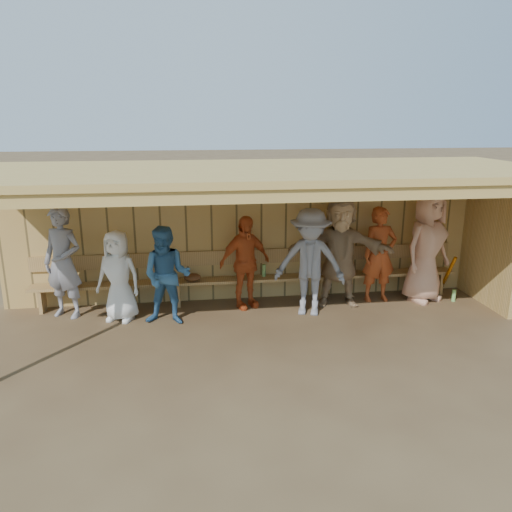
{
  "coord_description": "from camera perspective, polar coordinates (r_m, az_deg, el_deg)",
  "views": [
    {
      "loc": [
        -1.07,
        -7.38,
        3.22
      ],
      "look_at": [
        0.0,
        0.35,
        1.05
      ],
      "focal_mm": 35.0,
      "sensor_mm": 36.0,
      "label": 1
    }
  ],
  "objects": [
    {
      "name": "player_g",
      "position": [
        9.16,
        13.92,
        0.14
      ],
      "size": [
        0.65,
        0.45,
        1.72
      ],
      "primitive_type": "imported",
      "rotation": [
        0.0,
        0.0,
        0.06
      ],
      "color": "#A8411A",
      "rests_on": "ground"
    },
    {
      "name": "dugout_equipment",
      "position": [
        8.8,
        -7.02,
        -2.65
      ],
      "size": [
        7.13,
        0.62,
        0.8
      ],
      "color": "orange",
      "rests_on": "ground"
    },
    {
      "name": "player_e",
      "position": [
        8.31,
        6.17,
        -0.72
      ],
      "size": [
        1.32,
        1.01,
        1.81
      ],
      "primitive_type": "imported",
      "rotation": [
        0.0,
        0.0,
        -0.33
      ],
      "color": "gray",
      "rests_on": "ground"
    },
    {
      "name": "ground",
      "position": [
        8.12,
        0.34,
        -7.82
      ],
      "size": [
        90.0,
        90.0,
        0.0
      ],
      "primitive_type": "plane",
      "color": "brown",
      "rests_on": "ground"
    },
    {
      "name": "player_b",
      "position": [
        8.36,
        -15.45,
        -2.2
      ],
      "size": [
        0.85,
        0.7,
        1.5
      ],
      "primitive_type": "imported",
      "rotation": [
        0.0,
        0.0,
        -0.35
      ],
      "color": "white",
      "rests_on": "ground"
    },
    {
      "name": "player_f",
      "position": [
        8.79,
        9.54,
        0.52
      ],
      "size": [
        1.88,
        0.9,
        1.95
      ],
      "primitive_type": "imported",
      "rotation": [
        0.0,
        0.0,
        -0.19
      ],
      "color": "tan",
      "rests_on": "ground"
    },
    {
      "name": "dugout_structure",
      "position": [
        8.33,
        2.34,
        4.99
      ],
      "size": [
        8.8,
        3.2,
        2.5
      ],
      "color": "tan",
      "rests_on": "ground"
    },
    {
      "name": "player_d",
      "position": [
        8.58,
        -1.29,
        -0.73
      ],
      "size": [
        1.03,
        0.74,
        1.63
      ],
      "primitive_type": "imported",
      "rotation": [
        0.0,
        0.0,
        0.4
      ],
      "color": "#D35421",
      "rests_on": "ground"
    },
    {
      "name": "bench",
      "position": [
        8.97,
        -0.67,
        -1.91
      ],
      "size": [
        7.6,
        0.34,
        0.93
      ],
      "color": "tan",
      "rests_on": "ground"
    },
    {
      "name": "player_c",
      "position": [
        8.03,
        -10.15,
        -2.25
      ],
      "size": [
        0.89,
        0.75,
        1.6
      ],
      "primitive_type": "imported",
      "rotation": [
        0.0,
        0.0,
        -0.21
      ],
      "color": "teal",
      "rests_on": "ground"
    },
    {
      "name": "player_h",
      "position": [
        9.39,
        18.92,
        0.96
      ],
      "size": [
        1.15,
        0.98,
        1.98
      ],
      "primitive_type": "imported",
      "rotation": [
        0.0,
        0.0,
        0.43
      ],
      "color": "tan",
      "rests_on": "ground"
    },
    {
      "name": "player_a",
      "position": [
        8.74,
        -21.18,
        -0.72
      ],
      "size": [
        0.8,
        0.68,
        1.86
      ],
      "primitive_type": "imported",
      "rotation": [
        0.0,
        0.0,
        -0.42
      ],
      "color": "gray",
      "rests_on": "ground"
    }
  ]
}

